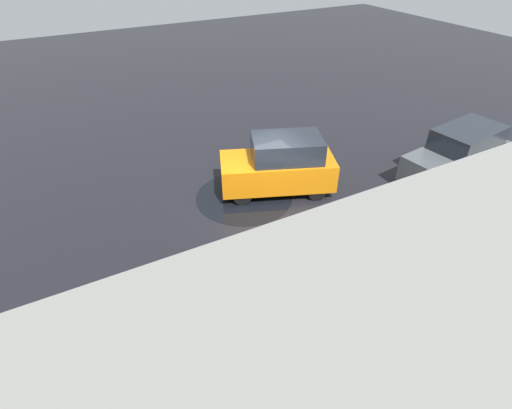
# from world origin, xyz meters

# --- Properties ---
(ground_plane) EXTENTS (60.00, 60.00, 0.00)m
(ground_plane) POSITION_xyz_m (0.00, 0.00, 0.00)
(ground_plane) COLOR black
(kerb_strip) EXTENTS (24.00, 3.20, 0.04)m
(kerb_strip) POSITION_xyz_m (0.00, 4.20, 0.02)
(kerb_strip) COLOR gray
(kerb_strip) RESTS_ON ground
(moving_hatchback) EXTENTS (4.25, 3.03, 2.06)m
(moving_hatchback) POSITION_xyz_m (-0.84, -0.59, 1.03)
(moving_hatchback) COLOR orange
(moving_hatchback) RESTS_ON ground
(parked_sedan) EXTENTS (4.48, 2.25, 1.98)m
(parked_sedan) POSITION_xyz_m (-7.01, 1.78, 1.00)
(parked_sedan) COLOR #474C51
(parked_sedan) RESTS_ON ground
(fire_hydrant) EXTENTS (0.42, 0.31, 0.80)m
(fire_hydrant) POSITION_xyz_m (2.81, 2.33, 0.40)
(fire_hydrant) COLOR #197A2D
(fire_hydrant) RESTS_ON ground
(pedestrian) EXTENTS (0.30, 0.56, 1.22)m
(pedestrian) POSITION_xyz_m (3.62, 2.48, 0.68)
(pedestrian) COLOR #1E8C4C
(pedestrian) RESTS_ON ground
(metal_railing) EXTENTS (8.34, 0.04, 1.05)m
(metal_railing) POSITION_xyz_m (-0.50, 5.02, 0.72)
(metal_railing) COLOR #B7BABF
(metal_railing) RESTS_ON ground
(sign_post) EXTENTS (0.07, 0.44, 2.40)m
(sign_post) POSITION_xyz_m (3.49, 4.48, 1.58)
(sign_post) COLOR #4C4C51
(sign_post) RESTS_ON ground
(puddle_patch) EXTENTS (3.39, 3.39, 0.01)m
(puddle_patch) POSITION_xyz_m (0.46, -0.78, 0.00)
(puddle_patch) COLOR black
(puddle_patch) RESTS_ON ground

